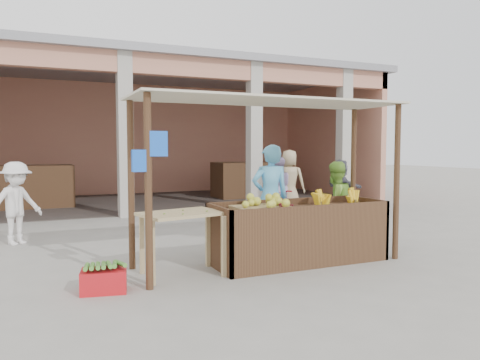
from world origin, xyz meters
name	(u,v)px	position (x,y,z in m)	size (l,w,h in m)	color
ground	(269,265)	(0.00, 0.00, 0.00)	(60.00, 60.00, 0.00)	gray
market_building	(139,116)	(0.05, 8.93, 2.70)	(14.40, 6.40, 4.20)	tan
fruit_stall	(299,235)	(0.50, 0.00, 0.40)	(2.60, 0.95, 0.80)	#513620
stall_awning	(266,128)	(-0.01, 0.06, 1.98)	(4.09, 1.35, 2.39)	#513620
banana_heap	(336,200)	(1.13, -0.05, 0.90)	(1.09, 0.60, 0.20)	gold
melon_tray	(263,204)	(-0.09, 0.02, 0.90)	(0.79, 0.68, 0.21)	olive
berry_heap	(285,205)	(0.24, -0.05, 0.87)	(0.42, 0.34, 0.13)	maroon
side_table	(182,223)	(-1.30, 0.00, 0.71)	(1.17, 0.91, 0.85)	tan
papaya_pile	(182,204)	(-1.30, 0.00, 0.96)	(0.75, 0.43, 0.21)	#51822A
red_crate	(104,281)	(-2.36, -0.32, 0.13)	(0.52, 0.37, 0.27)	red
plantain_bundle	(104,266)	(-2.36, -0.32, 0.31)	(0.43, 0.30, 0.09)	#4F8D33
produce_sacks	(264,199)	(2.66, 5.34, 0.31)	(0.81, 0.76, 0.61)	maroon
vendor_blue	(270,194)	(0.51, 0.92, 0.93)	(0.70, 0.51, 1.87)	#58B4E5
vendor_green	(335,201)	(1.70, 0.77, 0.77)	(0.74, 0.43, 1.54)	#88C543
motorcycle	(266,212)	(1.07, 2.14, 0.45)	(1.71, 0.59, 0.89)	maroon
shopper_a	(16,200)	(-3.37, 3.10, 0.79)	(1.01, 0.51, 1.57)	white
shopper_c	(289,178)	(3.04, 4.66, 0.91)	(0.88, 0.57, 1.82)	tan
shopper_d	(340,186)	(3.93, 3.65, 0.74)	(1.37, 0.56, 1.49)	#464550
shopper_f	(278,184)	(2.43, 4.16, 0.80)	(0.78, 0.45, 1.60)	#917CA6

